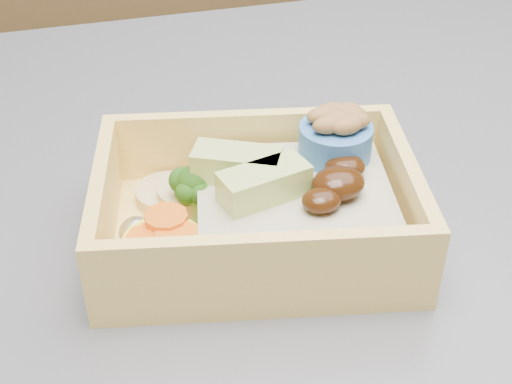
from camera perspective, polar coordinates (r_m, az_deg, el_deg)
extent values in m
cube|color=brown|center=(1.78, -9.36, 10.00)|extent=(3.20, 0.60, 0.90)
cube|color=#333337|center=(0.46, 9.69, -6.87)|extent=(1.24, 0.84, 0.04)
cube|color=#FBD067|center=(0.45, 0.00, -3.43)|extent=(0.22, 0.18, 0.01)
cube|color=#FBD067|center=(0.49, -0.57, 3.96)|extent=(0.19, 0.05, 0.05)
cube|color=#FBD067|center=(0.38, 0.73, -6.35)|extent=(0.19, 0.05, 0.05)
cube|color=#FBD067|center=(0.45, 11.81, -0.04)|extent=(0.03, 0.12, 0.05)
cube|color=#FBD067|center=(0.44, -12.11, -1.09)|extent=(0.03, 0.12, 0.05)
cube|color=tan|center=(0.44, 3.06, -1.34)|extent=(0.14, 0.13, 0.03)
ellipsoid|color=black|center=(0.42, 6.60, 0.70)|extent=(0.04, 0.03, 0.02)
ellipsoid|color=black|center=(0.44, 7.13, 1.98)|extent=(0.03, 0.03, 0.01)
ellipsoid|color=black|center=(0.41, 5.27, -0.66)|extent=(0.03, 0.02, 0.01)
cube|color=#BBD670|center=(0.42, 0.65, 0.70)|extent=(0.06, 0.03, 0.02)
cube|color=#BBD670|center=(0.43, -1.55, 2.23)|extent=(0.06, 0.05, 0.02)
cylinder|color=#7FB662|center=(0.45, -4.87, -1.19)|extent=(0.01, 0.01, 0.02)
sphere|color=#265513|center=(0.44, -4.99, 0.81)|extent=(0.02, 0.02, 0.02)
sphere|color=#265513|center=(0.45, -3.88, 0.94)|extent=(0.02, 0.02, 0.02)
sphere|color=#265513|center=(0.45, -5.93, 0.93)|extent=(0.02, 0.02, 0.02)
sphere|color=#265513|center=(0.44, -4.54, -0.08)|extent=(0.01, 0.01, 0.01)
sphere|color=#265513|center=(0.44, -5.52, -0.04)|extent=(0.01, 0.01, 0.01)
sphere|color=#265513|center=(0.45, -4.97, 1.17)|extent=(0.01, 0.01, 0.01)
cylinder|color=yellow|center=(0.42, -7.35, -4.94)|extent=(0.05, 0.05, 0.02)
cylinder|color=orange|center=(0.41, -7.47, -3.29)|extent=(0.03, 0.03, 0.00)
cylinder|color=orange|center=(0.40, -8.59, -3.77)|extent=(0.03, 0.03, 0.00)
cylinder|color=orange|center=(0.40, -6.34, -3.54)|extent=(0.03, 0.03, 0.00)
cylinder|color=orange|center=(0.41, -7.22, -2.03)|extent=(0.03, 0.03, 0.00)
cylinder|color=tan|center=(0.47, -7.05, -0.15)|extent=(0.04, 0.04, 0.01)
cylinder|color=tan|center=(0.46, -5.28, 0.00)|extent=(0.04, 0.04, 0.01)
ellipsoid|color=silver|center=(0.48, -2.97, 1.20)|extent=(0.02, 0.02, 0.02)
ellipsoid|color=silver|center=(0.43, -9.52, -3.25)|extent=(0.02, 0.02, 0.02)
cylinder|color=#376EBD|center=(0.46, 6.36, 4.05)|extent=(0.05, 0.05, 0.02)
ellipsoid|color=brown|center=(0.45, 6.49, 5.80)|extent=(0.02, 0.02, 0.01)
ellipsoid|color=brown|center=(0.46, 7.60, 6.10)|extent=(0.02, 0.02, 0.01)
ellipsoid|color=brown|center=(0.45, 5.31, 6.11)|extent=(0.02, 0.02, 0.01)
ellipsoid|color=brown|center=(0.44, 7.22, 5.26)|extent=(0.02, 0.02, 0.01)
ellipsoid|color=brown|center=(0.44, 5.81, 5.37)|extent=(0.02, 0.02, 0.01)
ellipsoid|color=brown|center=(0.45, 7.91, 5.63)|extent=(0.02, 0.02, 0.01)
ellipsoid|color=brown|center=(0.46, 6.01, 6.46)|extent=(0.02, 0.02, 0.01)
ellipsoid|color=brown|center=(0.46, 7.21, 6.42)|extent=(0.02, 0.02, 0.01)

